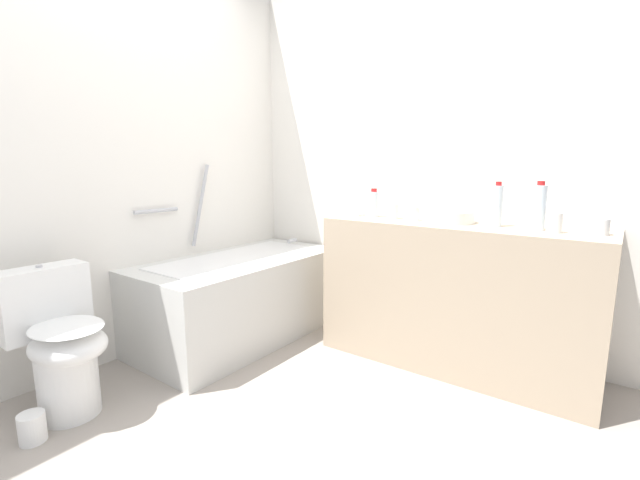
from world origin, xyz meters
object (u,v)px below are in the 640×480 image
(bathtub, at_px, (241,294))
(sink_faucet, at_px, (458,214))
(sink_basin, at_px, (448,216))
(drinking_glass_2, at_px, (555,223))
(water_bottle_1, at_px, (497,206))
(water_bottle_0, at_px, (539,207))
(soap_dish, at_px, (358,214))
(drinking_glass_3, at_px, (393,211))
(toilet_paper_roll, at_px, (32,428))
(drinking_glass_0, at_px, (413,214))
(drinking_glass_1, at_px, (601,227))
(water_bottle_2, at_px, (374,204))
(toilet, at_px, (60,343))

(bathtub, height_order, sink_faucet, bathtub)
(bathtub, bearing_deg, sink_basin, -69.72)
(drinking_glass_2, bearing_deg, water_bottle_1, 79.25)
(water_bottle_0, bearing_deg, soap_dish, 89.65)
(drinking_glass_3, height_order, toilet_paper_roll, drinking_glass_3)
(drinking_glass_0, relative_size, drinking_glass_3, 0.90)
(bathtub, distance_m, drinking_glass_1, 2.19)
(water_bottle_2, relative_size, soap_dish, 2.06)
(drinking_glass_0, height_order, drinking_glass_2, drinking_glass_2)
(water_bottle_0, height_order, water_bottle_1, water_bottle_0)
(drinking_glass_1, bearing_deg, soap_dish, 90.45)
(bathtub, bearing_deg, drinking_glass_0, -69.26)
(drinking_glass_0, distance_m, toilet_paper_roll, 2.21)
(water_bottle_2, xyz_separation_m, drinking_glass_2, (-0.06, -1.07, -0.03))
(drinking_glass_2, xyz_separation_m, soap_dish, (0.05, 1.18, -0.04))
(bathtub, distance_m, sink_faucet, 1.57)
(sink_basin, xyz_separation_m, water_bottle_0, (-0.03, -0.49, 0.09))
(drinking_glass_2, bearing_deg, water_bottle_2, 86.57)
(water_bottle_1, bearing_deg, drinking_glass_2, -100.75)
(sink_basin, xyz_separation_m, water_bottle_1, (-0.02, -0.28, 0.08))
(sink_faucet, relative_size, water_bottle_0, 0.59)
(drinking_glass_2, relative_size, toilet_paper_roll, 0.77)
(water_bottle_1, height_order, drinking_glass_0, water_bottle_1)
(water_bottle_2, xyz_separation_m, drinking_glass_3, (-0.03, -0.15, -0.04))
(bathtub, distance_m, toilet, 1.18)
(sink_faucet, xyz_separation_m, water_bottle_0, (-0.21, -0.49, 0.09))
(water_bottle_0, distance_m, drinking_glass_0, 0.69)
(sink_basin, distance_m, drinking_glass_3, 0.35)
(water_bottle_0, xyz_separation_m, water_bottle_1, (0.02, 0.21, -0.00))
(drinking_glass_0, bearing_deg, sink_basin, -72.39)
(bathtub, height_order, soap_dish, bathtub)
(sink_basin, relative_size, sink_faucet, 1.97)
(water_bottle_0, bearing_deg, drinking_glass_2, -115.17)
(drinking_glass_0, bearing_deg, toilet, 145.42)
(sink_faucet, relative_size, drinking_glass_2, 1.49)
(water_bottle_0, distance_m, drinking_glass_1, 0.29)
(soap_dish, bearing_deg, drinking_glass_3, -91.70)
(water_bottle_1, bearing_deg, toilet_paper_roll, 141.90)
(bathtub, distance_m, toilet_paper_roll, 1.41)
(drinking_glass_0, distance_m, drinking_glass_1, 0.96)
(water_bottle_2, bearing_deg, water_bottle_1, -90.62)
(sink_basin, distance_m, water_bottle_2, 0.50)
(toilet_paper_roll, bearing_deg, water_bottle_1, -38.10)
(drinking_glass_2, height_order, toilet_paper_roll, drinking_glass_2)
(toilet, xyz_separation_m, water_bottle_1, (1.64, -1.57, 0.63))
(drinking_glass_0, bearing_deg, sink_faucet, -38.81)
(drinking_glass_0, bearing_deg, toilet_paper_roll, 151.56)
(sink_faucet, height_order, soap_dish, sink_faucet)
(water_bottle_2, distance_m, soap_dish, 0.13)
(water_bottle_1, xyz_separation_m, drinking_glass_3, (-0.02, 0.62, -0.07))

